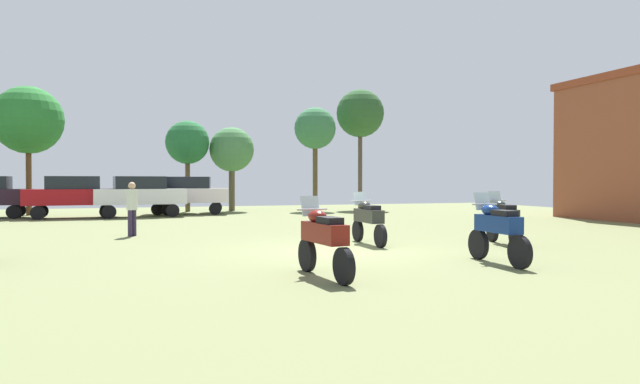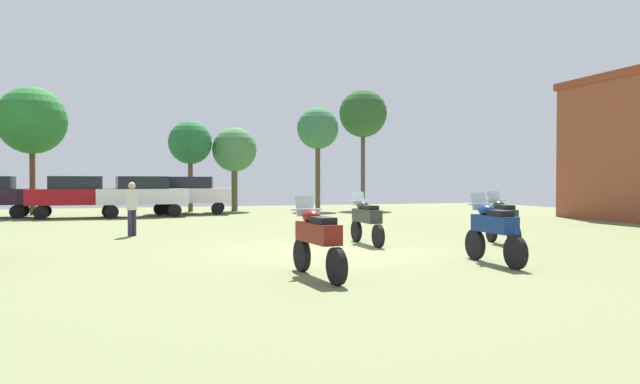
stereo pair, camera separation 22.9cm
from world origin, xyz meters
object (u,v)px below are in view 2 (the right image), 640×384
at_px(motorcycle_1, 366,219).
at_px(tree_2, 363,114).
at_px(tree_6, 32,121).
at_px(car_3, 76,194).
at_px(motorcycle_4, 493,229).
at_px(car_2, 142,193).
at_px(car_4, 190,192).
at_px(person_1, 132,205).
at_px(tree_5, 318,129).
at_px(motorcycle_2, 317,238).
at_px(motorcycle_6, 502,219).
at_px(tree_3, 234,150).

height_order(motorcycle_1, tree_2, tree_2).
relative_size(motorcycle_1, tree_6, 0.33).
bearing_deg(tree_6, motorcycle_1, -57.63).
bearing_deg(car_3, motorcycle_4, -154.42).
xyz_separation_m(car_2, car_3, (-3.01, 0.16, 0.00)).
distance_m(car_4, tree_2, 12.40).
distance_m(person_1, tree_5, 17.62).
relative_size(motorcycle_4, car_4, 0.48).
bearing_deg(car_2, car_3, 80.96).
relative_size(motorcycle_2, motorcycle_6, 1.04).
bearing_deg(tree_6, motorcycle_4, -60.56).
xyz_separation_m(motorcycle_6, car_4, (-6.97, 17.32, 0.45)).
xyz_separation_m(motorcycle_4, car_4, (-4.57, 20.32, 0.43)).
distance_m(car_4, tree_3, 4.69).
height_order(motorcycle_1, motorcycle_2, motorcycle_2).
xyz_separation_m(motorcycle_6, tree_6, (-14.83, 19.03, 4.18)).
height_order(motorcycle_2, motorcycle_6, motorcycle_2).
distance_m(motorcycle_4, car_3, 21.44).
xyz_separation_m(car_4, tree_2, (11.07, 2.70, 4.89)).
bearing_deg(car_2, tree_6, 53.03).
xyz_separation_m(car_4, tree_6, (-7.86, 1.71, 3.73)).
relative_size(motorcycle_4, motorcycle_6, 1.02).
bearing_deg(tree_3, car_2, -140.39).
bearing_deg(tree_3, car_4, -135.05).
height_order(motorcycle_2, tree_5, tree_5).
xyz_separation_m(motorcycle_6, car_2, (-9.43, 15.78, 0.45)).
bearing_deg(motorcycle_6, car_4, 125.36).
xyz_separation_m(motorcycle_2, tree_5, (7.29, 22.73, 4.20)).
distance_m(motorcycle_6, tree_3, 20.78).
bearing_deg(car_4, tree_2, -66.33).
bearing_deg(car_3, motorcycle_1, -151.21).
xyz_separation_m(motorcycle_6, tree_2, (4.10, 20.02, 5.34)).
height_order(motorcycle_4, car_3, car_3).
bearing_deg(person_1, motorcycle_4, 87.19).
relative_size(motorcycle_2, motorcycle_4, 1.02).
xyz_separation_m(car_3, tree_5, (13.26, 3.35, 3.76)).
height_order(motorcycle_4, car_4, car_4).
bearing_deg(car_3, tree_6, 35.47).
height_order(motorcycle_4, tree_5, tree_5).
xyz_separation_m(motorcycle_4, tree_2, (6.50, 23.02, 5.32)).
height_order(motorcycle_2, tree_2, tree_2).
height_order(person_1, tree_3, tree_3).
bearing_deg(tree_2, car_2, -162.58).
height_order(car_3, tree_3, tree_3).
distance_m(motorcycle_4, motorcycle_6, 3.84).
distance_m(motorcycle_6, person_1, 11.37).
height_order(tree_2, tree_5, tree_2).
height_order(motorcycle_6, tree_3, tree_3).
xyz_separation_m(motorcycle_2, motorcycle_4, (4.07, 0.44, 0.01)).
bearing_deg(tree_6, motorcycle_2, -69.59).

